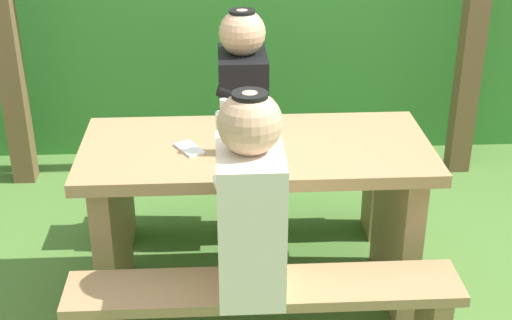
{
  "coord_description": "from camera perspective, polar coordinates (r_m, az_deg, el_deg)",
  "views": [
    {
      "loc": [
        -0.15,
        -2.64,
        1.93
      ],
      "look_at": [
        0.0,
        0.0,
        0.67
      ],
      "focal_mm": 51.06,
      "sensor_mm": 36.0,
      "label": 1
    }
  ],
  "objects": [
    {
      "name": "person_white_shirt",
      "position": [
        2.42,
        -0.46,
        -3.26
      ],
      "size": [
        0.25,
        0.35,
        0.72
      ],
      "color": "silver",
      "rests_on": "bench_near"
    },
    {
      "name": "bench_near",
      "position": [
        2.67,
        0.65,
        -11.83
      ],
      "size": [
        1.4,
        0.24,
        0.43
      ],
      "color": "#9E7A51",
      "rests_on": "ground_plane"
    },
    {
      "name": "hedge_backdrop",
      "position": [
        4.81,
        -1.38,
        11.91
      ],
      "size": [
        6.4,
        0.96,
        1.6
      ],
      "primitive_type": "cube",
      "color": "#378131",
      "rests_on": "ground_plane"
    },
    {
      "name": "bench_far",
      "position": [
        3.56,
        -0.47,
        -1.54
      ],
      "size": [
        1.4,
        0.24,
        0.43
      ],
      "color": "#9E7A51",
      "rests_on": "ground_plane"
    },
    {
      "name": "person_black_coat",
      "position": [
        3.37,
        -1.04,
        5.3
      ],
      "size": [
        0.25,
        0.35,
        0.72
      ],
      "color": "black",
      "rests_on": "bench_far"
    },
    {
      "name": "picnic_table",
      "position": [
        3.01,
        0.0,
        -2.87
      ],
      "size": [
        1.4,
        0.64,
        0.74
      ],
      "color": "#9E7A51",
      "rests_on": "ground_plane"
    },
    {
      "name": "ground_plane",
      "position": [
        3.27,
        0.0,
        -10.6
      ],
      "size": [
        12.0,
        12.0,
        0.0
      ],
      "primitive_type": "plane",
      "color": "#497230"
    },
    {
      "name": "bottle_left",
      "position": [
        2.79,
        -2.49,
        2.26
      ],
      "size": [
        0.07,
        0.07,
        0.22
      ],
      "color": "silver",
      "rests_on": "picnic_table"
    },
    {
      "name": "drinking_glass",
      "position": [
        2.91,
        0.83,
        2.15
      ],
      "size": [
        0.08,
        0.08,
        0.08
      ],
      "primitive_type": "cylinder",
      "color": "silver",
      "rests_on": "picnic_table"
    },
    {
      "name": "cell_phone",
      "position": [
        2.87,
        -5.25,
        0.89
      ],
      "size": [
        0.13,
        0.16,
        0.01
      ],
      "primitive_type": "cube",
      "rotation": [
        0.0,
        0.0,
        0.51
      ],
      "color": "silver",
      "rests_on": "picnic_table"
    }
  ]
}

